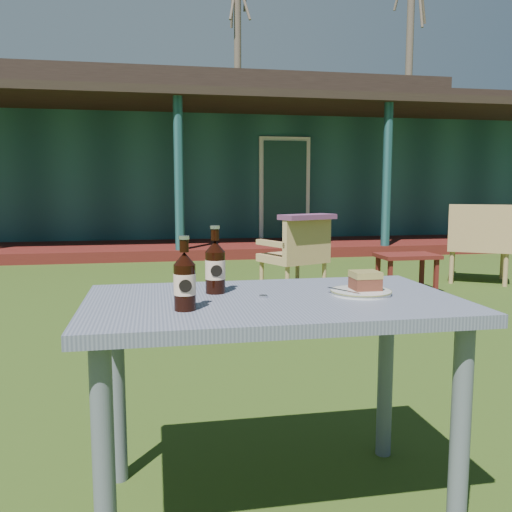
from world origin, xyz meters
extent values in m
plane|color=#334916|center=(0.00, 0.00, 0.00)|extent=(80.00, 80.00, 0.00)
cube|color=#1B4548|center=(0.00, 9.50, 1.30)|extent=(15.00, 6.00, 2.60)
cube|color=black|center=(0.00, 9.50, 2.75)|extent=(15.80, 6.80, 0.30)
cube|color=black|center=(0.00, 9.50, 3.15)|extent=(12.00, 3.50, 0.60)
cube|color=#571915|center=(0.00, 5.60, 0.08)|extent=(15.00, 1.80, 0.16)
cube|color=black|center=(0.00, 5.60, 2.45)|extent=(15.40, 2.00, 0.12)
cylinder|color=#1B4548|center=(0.00, 4.80, 1.23)|extent=(0.14, 0.14, 2.45)
cylinder|color=#1B4548|center=(3.25, 4.80, 1.23)|extent=(0.14, 0.14, 2.45)
cube|color=white|center=(2.00, 6.48, 1.00)|extent=(0.95, 0.06, 2.00)
cube|color=#193D38|center=(2.00, 6.45, 1.00)|extent=(0.80, 0.04, 1.85)
cylinder|color=brown|center=(3.00, 18.50, 4.75)|extent=(0.28, 0.28, 9.50)
cylinder|color=brown|center=(9.50, 17.00, 5.50)|extent=(0.28, 0.28, 11.00)
cube|color=slate|center=(0.00, -1.60, 0.70)|extent=(1.20, 0.70, 0.04)
cylinder|color=slate|center=(-0.52, -1.87, 0.34)|extent=(0.06, 0.06, 0.68)
cylinder|color=slate|center=(0.52, -1.87, 0.34)|extent=(0.06, 0.06, 0.68)
cylinder|color=slate|center=(-0.52, -1.33, 0.34)|extent=(0.06, 0.06, 0.68)
cylinder|color=slate|center=(0.52, -1.33, 0.34)|extent=(0.06, 0.06, 0.68)
cylinder|color=silver|center=(0.30, -1.59, 0.73)|extent=(0.20, 0.20, 0.01)
cylinder|color=olive|center=(0.30, -1.59, 0.73)|extent=(0.20, 0.20, 0.00)
cube|color=#5E2C1E|center=(0.32, -1.58, 0.75)|extent=(0.09, 0.08, 0.04)
cube|color=olive|center=(0.32, -1.58, 0.79)|extent=(0.09, 0.09, 0.02)
cube|color=silver|center=(0.24, -1.60, 0.74)|extent=(0.07, 0.13, 0.00)
cylinder|color=black|center=(-0.17, -1.48, 0.79)|extent=(0.07, 0.07, 0.14)
cone|color=black|center=(-0.17, -1.48, 0.88)|extent=(0.07, 0.07, 0.04)
cylinder|color=black|center=(-0.17, -1.48, 0.92)|extent=(0.03, 0.03, 0.04)
cylinder|color=silver|center=(-0.17, -1.48, 0.94)|extent=(0.03, 0.03, 0.01)
cylinder|color=beige|center=(-0.17, -1.48, 0.80)|extent=(0.07, 0.07, 0.06)
cylinder|color=black|center=(-0.17, -1.52, 0.80)|extent=(0.04, 0.00, 0.04)
cylinder|color=black|center=(-0.29, -1.72, 0.79)|extent=(0.06, 0.06, 0.13)
cone|color=black|center=(-0.29, -1.72, 0.87)|extent=(0.06, 0.06, 0.04)
cylinder|color=black|center=(-0.29, -1.72, 0.91)|extent=(0.03, 0.03, 0.04)
cylinder|color=silver|center=(-0.29, -1.72, 0.93)|extent=(0.03, 0.03, 0.01)
cylinder|color=beige|center=(-0.29, -1.72, 0.80)|extent=(0.06, 0.06, 0.06)
cylinder|color=black|center=(-0.29, -1.76, 0.80)|extent=(0.04, 0.00, 0.04)
cylinder|color=silver|center=(-0.03, -1.59, 0.72)|extent=(0.03, 0.03, 0.01)
cube|color=tan|center=(1.03, 2.11, 0.35)|extent=(0.73, 0.71, 0.08)
cube|color=tan|center=(1.12, 1.90, 0.58)|extent=(0.55, 0.29, 0.37)
cube|color=tan|center=(1.26, 2.22, 0.52)|extent=(0.25, 0.48, 0.05)
cube|color=tan|center=(0.79, 2.02, 0.52)|extent=(0.25, 0.48, 0.05)
cylinder|color=tan|center=(1.16, 2.41, 0.16)|extent=(0.04, 0.04, 0.31)
cylinder|color=tan|center=(0.72, 2.22, 0.16)|extent=(0.04, 0.04, 0.31)
cylinder|color=tan|center=(1.34, 2.00, 0.16)|extent=(0.04, 0.04, 0.31)
cylinder|color=tan|center=(0.90, 1.81, 0.16)|extent=(0.04, 0.04, 0.31)
cube|color=tan|center=(3.30, 2.33, 0.41)|extent=(0.89, 0.87, 0.09)
cube|color=tan|center=(3.15, 2.10, 0.68)|extent=(0.61, 0.42, 0.43)
cube|color=tan|center=(3.56, 2.19, 0.60)|extent=(0.37, 0.53, 0.06)
cube|color=tan|center=(3.06, 2.50, 0.60)|extent=(0.37, 0.53, 0.06)
cylinder|color=tan|center=(3.67, 2.41, 0.18)|extent=(0.05, 0.05, 0.37)
cylinder|color=tan|center=(3.19, 2.70, 0.18)|extent=(0.05, 0.05, 0.37)
cylinder|color=tan|center=(3.40, 1.97, 0.18)|extent=(0.05, 0.05, 0.37)
cylinder|color=tan|center=(2.92, 2.26, 0.18)|extent=(0.05, 0.05, 0.37)
cube|color=#69355B|center=(1.12, 1.90, 0.79)|extent=(0.63, 0.44, 0.05)
cube|color=#571915|center=(2.18, 1.86, 0.38)|extent=(0.60, 0.40, 0.04)
cube|color=#571915|center=(1.93, 1.71, 0.18)|extent=(0.04, 0.04, 0.36)
cube|color=#571915|center=(2.43, 1.71, 0.18)|extent=(0.04, 0.04, 0.36)
cube|color=#571915|center=(1.93, 2.01, 0.18)|extent=(0.04, 0.04, 0.36)
cube|color=#571915|center=(2.43, 2.01, 0.18)|extent=(0.04, 0.04, 0.36)
camera|label=1|loc=(-0.37, -3.28, 1.07)|focal=38.00mm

